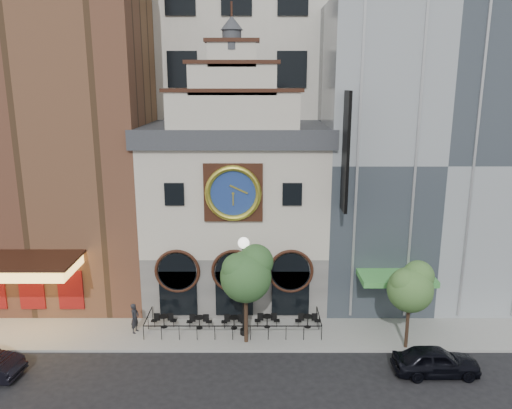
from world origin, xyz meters
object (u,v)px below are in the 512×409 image
object	(u,v)px
lamppost	(244,275)
tree_right	(411,286)
bistro_4	(308,320)
pedestrian	(135,318)
bistro_1	(199,321)
bistro_3	(267,320)
bistro_2	(234,322)
tree_left	(247,273)
bistro_0	(164,320)
car_right	(436,361)

from	to	relation	value
lamppost	tree_right	distance (m)	9.58
bistro_4	pedestrian	xyz separation A→B (m)	(-10.65, -0.63, 0.47)
bistro_1	bistro_3	distance (m)	4.23
bistro_4	pedestrian	size ratio (longest dim) A/B	0.84
bistro_2	tree_left	size ratio (longest dim) A/B	0.27
bistro_4	bistro_0	bearing A→B (deg)	179.99
bistro_0	bistro_1	bearing A→B (deg)	-3.71
bistro_0	lamppost	bearing A→B (deg)	-10.06
bistro_0	tree_right	bearing A→B (deg)	-9.18
car_right	bistro_4	bearing A→B (deg)	50.75
bistro_2	tree_left	distance (m)	4.27
bistro_0	bistro_2	distance (m)	4.40
bistro_1	tree_left	size ratio (longest dim) A/B	0.27
bistro_3	tree_left	distance (m)	4.43
bistro_2	car_right	world-z (taller)	car_right
bistro_0	car_right	world-z (taller)	car_right
bistro_4	tree_left	distance (m)	5.68
bistro_2	tree_right	size ratio (longest dim) A/B	0.31
bistro_0	pedestrian	xyz separation A→B (m)	(-1.64, -0.63, 0.47)
bistro_1	tree_right	size ratio (longest dim) A/B	0.31
bistro_0	car_right	distance (m)	16.07
bistro_3	bistro_4	xyz separation A→B (m)	(2.55, -0.02, 0.00)
bistro_2	pedestrian	world-z (taller)	pedestrian
pedestrian	tree_left	world-z (taller)	tree_left
bistro_3	bistro_4	world-z (taller)	same
bistro_1	tree_left	xyz separation A→B (m)	(3.00, -1.60, 3.87)
bistro_2	bistro_4	size ratio (longest dim) A/B	1.00
lamppost	tree_right	world-z (taller)	lamppost
lamppost	pedestrian	bearing A→B (deg)	153.75
lamppost	tree_left	xyz separation A→B (m)	(0.19, -0.85, 0.51)
bistro_3	car_right	distance (m)	10.12
bistro_0	bistro_1	size ratio (longest dim) A/B	1.00
bistro_2	tree_left	xyz separation A→B (m)	(0.84, -1.59, 3.87)
car_right	tree_right	size ratio (longest dim) A/B	0.87
bistro_3	pedestrian	size ratio (longest dim) A/B	0.84
car_right	pedestrian	bearing A→B (deg)	74.60
bistro_1	tree_left	world-z (taller)	tree_left
car_right	pedestrian	size ratio (longest dim) A/B	2.40
bistro_2	bistro_0	bearing A→B (deg)	177.98
bistro_1	lamppost	bearing A→B (deg)	-14.94
bistro_1	car_right	size ratio (longest dim) A/B	0.35
pedestrian	tree_right	xyz separation A→B (m)	(16.16, -1.71, 2.85)
lamppost	bistro_2	bearing A→B (deg)	107.35
bistro_0	lamppost	size ratio (longest dim) A/B	0.26
lamppost	tree_left	bearing A→B (deg)	-101.49
car_right	tree_left	world-z (taller)	tree_left
bistro_0	tree_left	bearing A→B (deg)	-18.44
pedestrian	tree_right	size ratio (longest dim) A/B	0.36
tree_right	bistro_4	bearing A→B (deg)	156.94
lamppost	bistro_1	bearing A→B (deg)	141.05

